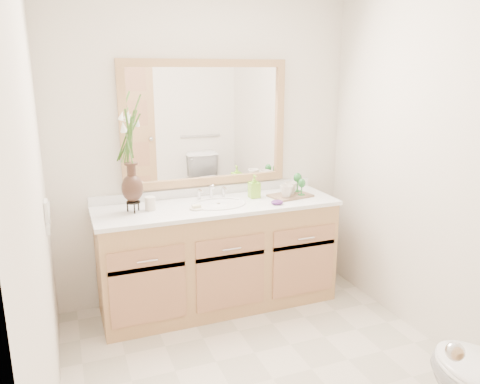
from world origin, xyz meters
name	(u,v)px	position (x,y,z in m)	size (l,w,h in m)	color
floor	(273,379)	(0.00, 0.00, 0.00)	(2.60, 2.60, 0.00)	beige
wall_back	(206,150)	(0.00, 1.30, 1.20)	(2.40, 0.02, 2.40)	white
wall_front	(472,288)	(0.00, -1.30, 1.20)	(2.40, 0.02, 2.40)	white
wall_left	(36,210)	(-1.20, 0.00, 1.20)	(0.02, 2.60, 2.40)	white
wall_right	(449,170)	(1.20, 0.00, 1.20)	(0.02, 2.60, 2.40)	white
vanity	(218,257)	(0.00, 1.01, 0.40)	(1.80, 0.55, 0.80)	tan
counter	(218,206)	(0.00, 1.01, 0.82)	(1.84, 0.57, 0.03)	white
sink	(219,211)	(0.00, 1.00, 0.78)	(0.38, 0.34, 0.23)	white
mirror	(206,124)	(0.00, 1.28, 1.41)	(1.32, 0.04, 0.97)	white
switch_plate	(46,210)	(-1.19, 0.76, 0.98)	(0.02, 0.12, 0.12)	white
door	(378,369)	(-0.30, -1.29, 1.00)	(0.80, 0.03, 2.00)	tan
flower_vase	(130,142)	(-0.62, 1.04, 1.33)	(0.18, 0.18, 0.73)	black
tumbler	(150,204)	(-0.51, 1.04, 0.88)	(0.08, 0.08, 0.10)	beige
soap_dish	(196,208)	(-0.19, 0.93, 0.84)	(0.10, 0.10, 0.03)	beige
soap_bottle	(254,187)	(0.33, 1.09, 0.91)	(0.07, 0.08, 0.16)	#81C72F
purple_dish	(277,202)	(0.41, 0.84, 0.85)	(0.10, 0.08, 0.03)	#56246E
tray	(290,196)	(0.61, 1.00, 0.84)	(0.32, 0.21, 0.02)	brown
mug_left	(286,191)	(0.54, 0.95, 0.90)	(0.10, 0.09, 0.10)	beige
mug_right	(291,188)	(0.62, 1.03, 0.90)	(0.10, 0.09, 0.10)	beige
goblet_front	(302,184)	(0.68, 0.96, 0.94)	(0.06, 0.06, 0.13)	#246C2B
goblet_back	(298,179)	(0.71, 1.08, 0.95)	(0.07, 0.07, 0.15)	#246C2B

